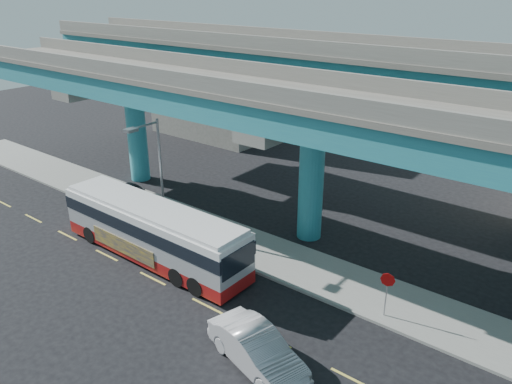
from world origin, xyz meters
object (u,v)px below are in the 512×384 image
Objects in this scene: transit_bus at (153,230)px; sedan at (257,349)px; street_lamp at (153,161)px; stop_sign at (387,286)px; parked_car at (133,193)px.

transit_bus is 10.64m from sedan.
sedan is 0.74× the size of street_lamp.
stop_sign is (2.78, 6.21, 0.97)m from sedan.
parked_car is at bearing -172.89° from stop_sign.
street_lamp reaches higher than parked_car.
transit_bus reaches higher than stop_sign.
transit_bus is 1.79× the size of street_lamp.
parked_car is (-7.08, 4.25, -1.02)m from transit_bus.
stop_sign is at bearing 13.11° from transit_bus.
sedan is 1.44× the size of parked_car.
parked_car is 6.79m from street_lamp.
sedan is at bearing -24.36° from street_lamp.
stop_sign is at bearing -8.63° from sedan.
sedan is at bearing -17.87° from transit_bus.
street_lamp is at bearing 134.31° from transit_bus.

